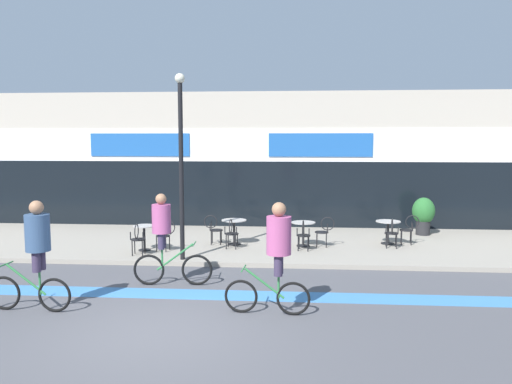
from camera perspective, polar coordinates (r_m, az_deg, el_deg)
name	(u,v)px	position (r m, az deg, el deg)	size (l,w,h in m)	color
ground_plane	(154,333)	(9.08, -11.61, -15.49)	(120.00, 120.00, 0.00)	#4C4C51
sidewalk_slab	(218,243)	(15.88, -4.35, -5.82)	(40.00, 5.50, 0.12)	gray
storefront_facade	(235,159)	(20.23, -2.36, 3.74)	(40.00, 4.06, 5.04)	#B2A899
bike_lane_stripe	(182,294)	(11.06, -8.45, -11.45)	(36.00, 0.70, 0.01)	#3D7AB7
bistro_table_0	(144,233)	(14.77, -12.66, -4.58)	(0.63, 0.63, 0.73)	black
bistro_table_1	(234,227)	(15.24, -2.52, -3.99)	(0.76, 0.76, 0.76)	black
bistro_table_2	(303,229)	(15.04, 5.42, -4.22)	(0.72, 0.72, 0.74)	black
bistro_table_3	(388,227)	(15.84, 14.86, -3.94)	(0.75, 0.75, 0.71)	black
cafe_chair_0_near	(138,237)	(14.18, -13.38, -5.03)	(0.43, 0.59, 0.90)	black
cafe_chair_0_side	(165,233)	(14.59, -10.32, -4.65)	(0.60, 0.45, 0.90)	black
cafe_chair_1_near	(231,231)	(14.63, -2.84, -4.53)	(0.43, 0.59, 0.90)	black
cafe_chair_1_side	(214,227)	(15.33, -4.85, -4.06)	(0.58, 0.42, 0.90)	black
cafe_chair_2_near	(303,233)	(14.43, 5.43, -4.70)	(0.44, 0.59, 0.90)	black
cafe_chair_2_side	(324,230)	(15.06, 7.81, -4.28)	(0.59, 0.42, 0.90)	black
cafe_chair_3_near	(392,231)	(15.23, 15.25, -4.32)	(0.44, 0.59, 0.90)	black
cafe_chair_3_side	(409,228)	(15.95, 17.08, -3.91)	(0.60, 0.45, 0.90)	black
planter_pot	(423,214)	(17.66, 18.59, -2.37)	(0.74, 0.74, 1.26)	#232326
lamp_post	(181,153)	(13.24, -8.57, 4.44)	(0.26, 0.26, 4.89)	black
cyclist_0	(165,234)	(11.51, -10.39, -4.72)	(1.81, 0.51, 2.10)	black
cyclist_1	(277,248)	(9.42, 2.36, -6.37)	(1.65, 0.53, 2.15)	black
cyclist_2	(36,246)	(10.46, -23.87, -5.70)	(1.71, 0.51, 2.16)	black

